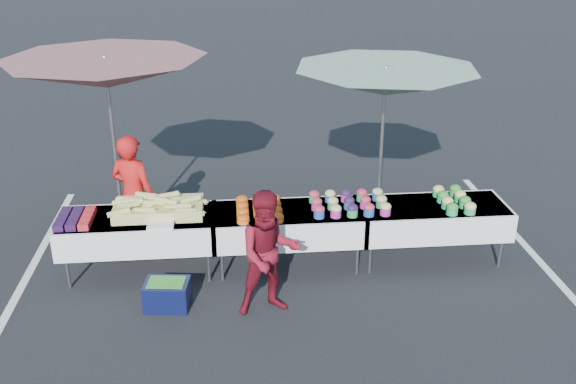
{
  "coord_description": "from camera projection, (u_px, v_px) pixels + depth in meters",
  "views": [
    {
      "loc": [
        -0.65,
        -7.01,
        4.07
      ],
      "look_at": [
        0.0,
        0.0,
        1.0
      ],
      "focal_mm": 40.0,
      "sensor_mm": 36.0,
      "label": 1
    }
  ],
  "objects": [
    {
      "name": "ground",
      "position": [
        288.0,
        265.0,
        8.08
      ],
      "size": [
        80.0,
        80.0,
        0.0
      ],
      "primitive_type": "plane",
      "color": "black"
    },
    {
      "name": "stripe_left",
      "position": [
        27.0,
        277.0,
        7.81
      ],
      "size": [
        0.1,
        5.0,
        0.0
      ],
      "primitive_type": "cube",
      "color": "silver",
      "rests_on": "ground"
    },
    {
      "name": "stripe_right",
      "position": [
        532.0,
        253.0,
        8.35
      ],
      "size": [
        0.1,
        5.0,
        0.0
      ],
      "primitive_type": "cube",
      "color": "silver",
      "rests_on": "ground"
    },
    {
      "name": "table_left",
      "position": [
        139.0,
        229.0,
        7.7
      ],
      "size": [
        1.86,
        0.81,
        0.75
      ],
      "color": "white",
      "rests_on": "ground"
    },
    {
      "name": "table_center",
      "position": [
        288.0,
        223.0,
        7.85
      ],
      "size": [
        1.86,
        0.81,
        0.75
      ],
      "color": "white",
      "rests_on": "ground"
    },
    {
      "name": "table_right",
      "position": [
        431.0,
        217.0,
        8.0
      ],
      "size": [
        1.86,
        0.81,
        0.75
      ],
      "color": "white",
      "rests_on": "ground"
    },
    {
      "name": "berry_punnets",
      "position": [
        75.0,
        218.0,
        7.5
      ],
      "size": [
        0.4,
        0.54,
        0.08
      ],
      "color": "black",
      "rests_on": "table_left"
    },
    {
      "name": "corn_pile",
      "position": [
        159.0,
        207.0,
        7.65
      ],
      "size": [
        1.16,
        0.57,
        0.26
      ],
      "color": "#C4C164",
      "rests_on": "table_left"
    },
    {
      "name": "plastic_bags",
      "position": [
        161.0,
        225.0,
        7.37
      ],
      "size": [
        0.3,
        0.25,
        0.05
      ],
      "primitive_type": "cube",
      "color": "white",
      "rests_on": "table_left"
    },
    {
      "name": "carrot_bowls",
      "position": [
        259.0,
        209.0,
        7.72
      ],
      "size": [
        0.55,
        0.69,
        0.11
      ],
      "color": "orange",
      "rests_on": "table_center"
    },
    {
      "name": "potato_cups",
      "position": [
        349.0,
        202.0,
        7.81
      ],
      "size": [
        0.94,
        0.58,
        0.16
      ],
      "color": "#2249A2",
      "rests_on": "table_right"
    },
    {
      "name": "bean_baskets",
      "position": [
        454.0,
        199.0,
        7.92
      ],
      "size": [
        0.36,
        0.68,
        0.15
      ],
      "color": "#269959",
      "rests_on": "table_right"
    },
    {
      "name": "vendor",
      "position": [
        134.0,
        195.0,
        8.1
      ],
      "size": [
        0.69,
        0.59,
        1.59
      ],
      "primitive_type": "imported",
      "rotation": [
        0.0,
        0.0,
        2.71
      ],
      "color": "red",
      "rests_on": "ground"
    },
    {
      "name": "customer",
      "position": [
        269.0,
        254.0,
        6.88
      ],
      "size": [
        0.78,
        0.65,
        1.43
      ],
      "primitive_type": "imported",
      "rotation": [
        0.0,
        0.0,
        0.17
      ],
      "color": "maroon",
      "rests_on": "ground"
    },
    {
      "name": "umbrella_left",
      "position": [
        106.0,
        74.0,
        7.72
      ],
      "size": [
        2.73,
        2.73,
        2.52
      ],
      "rotation": [
        0.0,
        0.0,
        0.11
      ],
      "color": "black",
      "rests_on": "ground"
    },
    {
      "name": "umbrella_right",
      "position": [
        385.0,
        83.0,
        7.91
      ],
      "size": [
        2.71,
        2.71,
        2.36
      ],
      "rotation": [
        0.0,
        0.0,
        0.19
      ],
      "color": "black",
      "rests_on": "ground"
    },
    {
      "name": "storage_bin",
      "position": [
        167.0,
        294.0,
        7.16
      ],
      "size": [
        0.53,
        0.41,
        0.32
      ],
      "rotation": [
        0.0,
        0.0,
        -0.12
      ],
      "color": "#0A1036",
      "rests_on": "ground"
    }
  ]
}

